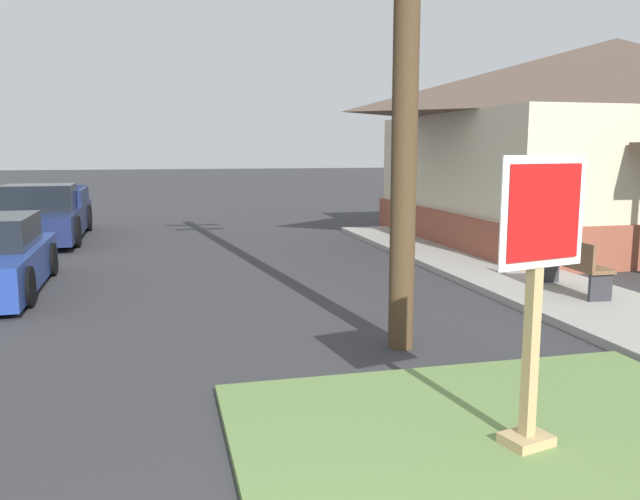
{
  "coord_description": "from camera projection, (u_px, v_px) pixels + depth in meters",
  "views": [
    {
      "loc": [
        -0.72,
        -1.8,
        2.34
      ],
      "look_at": [
        0.81,
        4.38,
        1.35
      ],
      "focal_mm": 36.3,
      "sensor_mm": 36.0,
      "label": 1
    }
  ],
  "objects": [
    {
      "name": "street_bench",
      "position": [
        570.0,
        262.0,
        10.17
      ],
      "size": [
        0.48,
        1.6,
        0.85
      ],
      "color": "brown",
      "rests_on": "sidewalk_strip"
    },
    {
      "name": "stop_sign",
      "position": [
        535.0,
        304.0,
        4.81
      ],
      "size": [
        0.8,
        0.36,
        2.22
      ],
      "color": "tan",
      "rests_on": "grass_corner_patch"
    },
    {
      "name": "pickup_truck_navy",
      "position": [
        45.0,
        217.0,
        16.83
      ],
      "size": [
        2.08,
        5.59,
        1.48
      ],
      "color": "#19234C",
      "rests_on": "ground"
    },
    {
      "name": "sidewalk_strip",
      "position": [
        585.0,
        303.0,
        9.71
      ],
      "size": [
        2.2,
        19.23,
        0.12
      ],
      "primitive_type": "cube",
      "color": "#9E9B93",
      "rests_on": "ground"
    },
    {
      "name": "grass_corner_patch",
      "position": [
        590.0,
        500.0,
        4.28
      ],
      "size": [
        4.49,
        5.25,
        0.08
      ],
      "primitive_type": "cube",
      "color": "#668447",
      "rests_on": "ground"
    },
    {
      "name": "corner_house",
      "position": [
        611.0,
        139.0,
        16.5
      ],
      "size": [
        10.16,
        9.5,
        5.1
      ],
      "color": "brown",
      "rests_on": "ground"
    }
  ]
}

